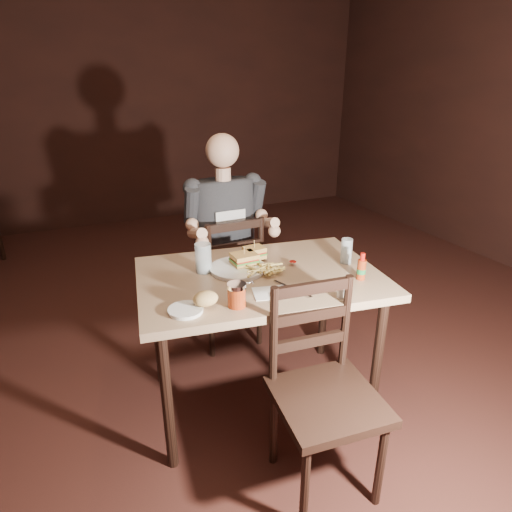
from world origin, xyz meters
name	(u,v)px	position (x,y,z in m)	size (l,w,h in m)	color
room_shell	(237,140)	(0.00, 0.00, 1.40)	(7.00, 7.00, 7.00)	black
main_table	(260,289)	(0.04, -0.18, 0.69)	(1.28, 0.94, 0.77)	tan
chair_far	(226,278)	(0.10, 0.49, 0.45)	(0.42, 0.45, 0.90)	black
chair_near	(328,400)	(0.08, -0.77, 0.45)	(0.42, 0.46, 0.90)	black
diner	(226,211)	(0.10, 0.44, 0.92)	(0.53, 0.41, 0.91)	#2A2B2F
dinner_plate	(238,269)	(-0.04, -0.09, 0.78)	(0.28, 0.28, 0.02)	white
sandwich_left	(244,255)	(0.01, -0.06, 0.84)	(0.12, 0.10, 0.10)	#D9A756
sandwich_right	(254,250)	(0.09, 0.00, 0.83)	(0.10, 0.09, 0.09)	#D9A756
fries_pile	(264,268)	(0.06, -0.18, 0.80)	(0.25, 0.17, 0.04)	#DDC169
ketchup_dollop	(293,262)	(0.25, -0.14, 0.79)	(0.04, 0.04, 0.01)	maroon
glass_left	(203,258)	(-0.20, -0.03, 0.84)	(0.08, 0.08, 0.15)	silver
glass_right	(346,251)	(0.52, -0.22, 0.84)	(0.06, 0.06, 0.13)	silver
hot_sauce	(362,266)	(0.47, -0.42, 0.84)	(0.04, 0.04, 0.14)	#942F11
salt_shaker	(341,292)	(0.27, -0.54, 0.80)	(0.03, 0.03, 0.06)	white
syrup_dispenser	(237,295)	(-0.18, -0.43, 0.82)	(0.08, 0.08, 0.11)	#942F11
napkin	(269,293)	(0.00, -0.38, 0.77)	(0.14, 0.13, 0.00)	white
knife	(292,289)	(0.11, -0.39, 0.78)	(0.01, 0.23, 0.01)	silver
fork	(273,300)	(-0.02, -0.45, 0.78)	(0.01, 0.14, 0.00)	silver
side_plate	(186,311)	(-0.39, -0.39, 0.78)	(0.14, 0.14, 0.01)	white
bread_roll	(206,299)	(-0.30, -0.39, 0.81)	(0.11, 0.09, 0.06)	tan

